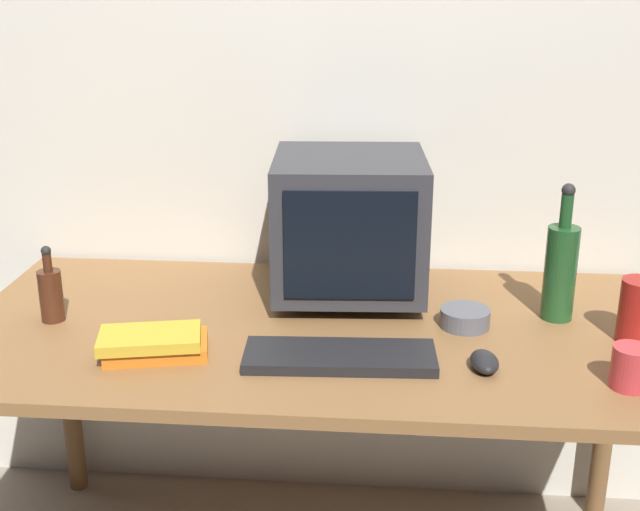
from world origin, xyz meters
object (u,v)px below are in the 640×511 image
at_px(crt_monitor, 349,225).
at_px(mug, 632,367).
at_px(cd_spindle, 465,318).
at_px(keyboard, 340,357).
at_px(book_stack, 154,343).
at_px(metal_canister, 639,311).
at_px(bottle_tall, 561,269).
at_px(bottle_short, 51,293).
at_px(computer_mouse, 484,362).

relative_size(crt_monitor, mug, 3.40).
relative_size(mug, cd_spindle, 1.00).
relative_size(keyboard, cd_spindle, 3.50).
height_order(keyboard, book_stack, book_stack).
relative_size(book_stack, metal_canister, 1.71).
distance_m(book_stack, cd_spindle, 0.73).
distance_m(bottle_tall, metal_canister, 0.21).
height_order(crt_monitor, bottle_short, crt_monitor).
relative_size(crt_monitor, metal_canister, 2.72).
distance_m(bottle_short, metal_canister, 1.39).
height_order(bottle_tall, metal_canister, bottle_tall).
height_order(keyboard, mug, mug).
relative_size(cd_spindle, metal_canister, 0.80).
xyz_separation_m(crt_monitor, metal_canister, (0.68, -0.23, -0.12)).
bearing_deg(mug, computer_mouse, 169.30).
height_order(computer_mouse, cd_spindle, cd_spindle).
distance_m(computer_mouse, mug, 0.30).
bearing_deg(crt_monitor, keyboard, -89.58).
height_order(book_stack, mug, mug).
relative_size(mug, metal_canister, 0.80).
bearing_deg(keyboard, book_stack, 177.45).
xyz_separation_m(crt_monitor, book_stack, (-0.41, -0.40, -0.17)).
distance_m(keyboard, computer_mouse, 0.31).
xyz_separation_m(computer_mouse, book_stack, (-0.73, 0.01, 0.01)).
bearing_deg(bottle_short, bottle_tall, 5.62).
bearing_deg(computer_mouse, metal_canister, 20.89).
relative_size(book_stack, cd_spindle, 2.13).
distance_m(cd_spindle, metal_canister, 0.39).
bearing_deg(book_stack, metal_canister, 8.73).
xyz_separation_m(bottle_tall, bottle_short, (-1.23, -0.12, -0.06)).
relative_size(crt_monitor, bottle_tall, 1.20).
distance_m(bottle_tall, bottle_short, 1.24).
height_order(computer_mouse, bottle_tall, bottle_tall).
distance_m(crt_monitor, mug, 0.78).
height_order(computer_mouse, metal_canister, metal_canister).
height_order(keyboard, bottle_short, bottle_short).
bearing_deg(cd_spindle, crt_monitor, 147.99).
height_order(book_stack, metal_canister, metal_canister).
bearing_deg(bottle_short, book_stack, -29.18).
height_order(crt_monitor, metal_canister, crt_monitor).
xyz_separation_m(keyboard, book_stack, (-0.41, -0.00, 0.02)).
bearing_deg(bottle_tall, mug, -76.04).
bearing_deg(cd_spindle, metal_canister, -7.12).
height_order(crt_monitor, keyboard, crt_monitor).
height_order(bottle_tall, book_stack, bottle_tall).
relative_size(computer_mouse, bottle_tall, 0.29).
relative_size(crt_monitor, book_stack, 1.60).
distance_m(crt_monitor, keyboard, 0.43).
bearing_deg(cd_spindle, keyboard, -143.39).
relative_size(bottle_tall, cd_spindle, 2.84).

